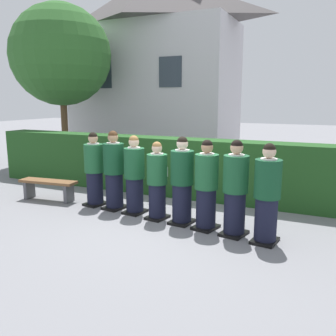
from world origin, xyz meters
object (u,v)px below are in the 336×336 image
at_px(student_front_row_2, 134,177).
at_px(wooden_bench, 48,186).
at_px(student_front_row_6, 235,191).
at_px(student_front_row_7, 267,196).
at_px(student_front_row_4, 182,183).
at_px(student_front_row_5, 206,187).
at_px(student_front_row_1, 114,172).
at_px(student_front_row_3, 157,183).
at_px(student_front_row_0, 94,171).

xyz_separation_m(student_front_row_2, wooden_bench, (-2.32, -0.02, -0.42)).
bearing_deg(student_front_row_6, student_front_row_7, -11.60).
distance_m(student_front_row_4, student_front_row_7, 1.65).
distance_m(student_front_row_5, student_front_row_6, 0.56).
distance_m(student_front_row_1, student_front_row_7, 3.35).
bearing_deg(student_front_row_7, student_front_row_5, 169.93).
bearing_deg(student_front_row_1, student_front_row_7, -9.26).
bearing_deg(student_front_row_5, student_front_row_4, 169.65).
distance_m(student_front_row_2, student_front_row_3, 0.60).
bearing_deg(student_front_row_2, student_front_row_1, 171.63).
xyz_separation_m(student_front_row_0, student_front_row_1, (0.55, -0.05, 0.03)).
relative_size(student_front_row_0, student_front_row_6, 0.98).
bearing_deg(wooden_bench, student_front_row_7, -4.94).
height_order(student_front_row_2, student_front_row_5, student_front_row_5).
height_order(student_front_row_0, student_front_row_4, student_front_row_4).
relative_size(student_front_row_1, student_front_row_7, 1.02).
bearing_deg(wooden_bench, student_front_row_3, -2.12).
xyz_separation_m(student_front_row_1, wooden_bench, (-1.77, -0.10, -0.46)).
xyz_separation_m(student_front_row_0, student_front_row_5, (2.75, -0.39, 0.00)).
height_order(student_front_row_0, student_front_row_5, student_front_row_5).
relative_size(student_front_row_3, student_front_row_7, 0.93).
height_order(student_front_row_0, student_front_row_2, student_front_row_0).
relative_size(student_front_row_2, student_front_row_5, 0.99).
distance_m(student_front_row_4, wooden_bench, 3.49).
relative_size(student_front_row_6, wooden_bench, 1.17).
bearing_deg(student_front_row_1, student_front_row_2, -8.37).
relative_size(student_front_row_5, wooden_bench, 1.15).
xyz_separation_m(student_front_row_0, student_front_row_3, (1.69, -0.26, -0.05)).
xyz_separation_m(student_front_row_2, student_front_row_7, (2.75, -0.46, 0.02)).
bearing_deg(student_front_row_5, student_front_row_0, 171.87).
bearing_deg(student_front_row_0, student_front_row_6, -8.20).
distance_m(student_front_row_2, student_front_row_6, 2.23).
height_order(student_front_row_4, wooden_bench, student_front_row_4).
bearing_deg(student_front_row_3, student_front_row_4, -4.24).
distance_m(student_front_row_1, student_front_row_3, 1.16).
xyz_separation_m(student_front_row_0, student_front_row_7, (3.86, -0.59, 0.01)).
height_order(student_front_row_1, student_front_row_6, student_front_row_1).
height_order(student_front_row_3, wooden_bench, student_front_row_3).
distance_m(student_front_row_5, student_front_row_7, 1.12).
relative_size(student_front_row_0, student_front_row_4, 0.98).
xyz_separation_m(student_front_row_0, student_front_row_4, (2.24, -0.30, 0.02)).
bearing_deg(student_front_row_6, student_front_row_3, 172.33).
xyz_separation_m(student_front_row_1, student_front_row_6, (2.75, -0.43, -0.01)).
relative_size(student_front_row_1, student_front_row_5, 1.03).
bearing_deg(student_front_row_0, student_front_row_1, -5.22).
relative_size(student_front_row_1, student_front_row_2, 1.04).
distance_m(student_front_row_7, wooden_bench, 5.12).
relative_size(student_front_row_4, student_front_row_7, 1.01).
xyz_separation_m(student_front_row_3, student_front_row_6, (1.61, -0.22, 0.07)).
height_order(student_front_row_2, student_front_row_4, student_front_row_4).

